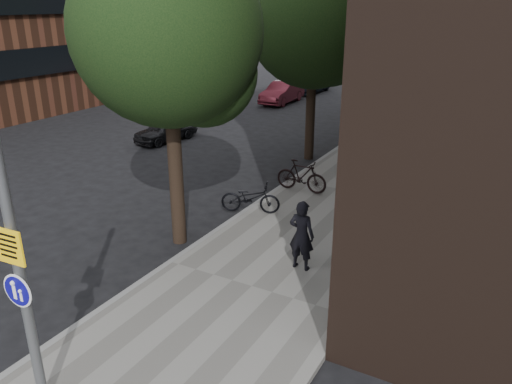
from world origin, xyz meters
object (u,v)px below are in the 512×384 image
Objects in this scene: parked_car_near at (166,129)px; parked_bike_facade_near at (380,224)px; signpost at (20,274)px; pedestrian at (302,235)px.

parked_bike_facade_near is at bearing -17.87° from parked_car_near.
pedestrian is (1.76, 5.74, -1.42)m from signpost.
parked_bike_facade_near is at bearing 66.05° from signpost.
pedestrian is at bearing 68.76° from signpost.
pedestrian reaches higher than parked_bike_facade_near.
parked_car_near reaches higher than parked_bike_facade_near.
signpost reaches higher than parked_bike_facade_near.
parked_car_near is at bearing 58.15° from parked_bike_facade_near.
signpost is 6.17m from pedestrian.
parked_car_near is (-8.43, 13.53, -1.85)m from signpost.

